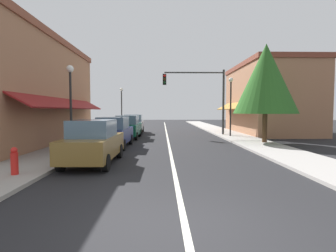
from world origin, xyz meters
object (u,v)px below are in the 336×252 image
Objects in this scene: parked_car_far_left at (134,124)px; street_lamp_left_far at (122,102)px; tree_right_near at (266,79)px; street_lamp_left_near at (71,93)px; fire_hydrant at (14,161)px; parked_car_nearest_left at (94,142)px; street_lamp_right_mid at (231,97)px; parked_car_third_left at (128,127)px; parked_car_second_left at (114,132)px; traffic_signal_mast_arm at (202,90)px.

street_lamp_left_far is at bearing 112.44° from parked_car_far_left.
tree_right_near is at bearing -48.38° from street_lamp_left_far.
parked_car_far_left is 0.89× the size of street_lamp_left_far.
parked_car_far_left is 0.93× the size of street_lamp_left_near.
fire_hydrant is (-11.20, -8.29, -3.59)m from tree_right_near.
street_lamp_left_far reaches higher than parked_car_nearest_left.
parked_car_far_left is 0.87× the size of street_lamp_right_mid.
tree_right_near is (9.29, 6.10, 3.26)m from parked_car_nearest_left.
parked_car_third_left is 4.75× the size of fire_hydrant.
parked_car_nearest_left is 0.99× the size of parked_car_second_left.
parked_car_far_left is (0.12, 9.66, 0.00)m from parked_car_second_left.
traffic_signal_mast_arm is at bearing 146.05° from street_lamp_right_mid.
street_lamp_right_mid is at bearing -27.43° from parked_car_far_left.
parked_car_second_left is 5.06m from parked_car_third_left.
street_lamp_left_near is 12.52m from street_lamp_right_mid.
street_lamp_left_near is 0.95× the size of street_lamp_left_far.
street_lamp_left_far is at bearing 102.91° from parked_car_third_left.
parked_car_second_left is at bearing -131.71° from traffic_signal_mast_arm.
street_lamp_left_near is at bearing -132.51° from traffic_signal_mast_arm.
fire_hydrant is (-0.20, -20.67, -2.59)m from street_lamp_left_far.
fire_hydrant is at bearing -128.82° from street_lamp_right_mid.
parked_car_second_left is at bearing 44.57° from street_lamp_left_near.
parked_car_second_left is at bearing -83.26° from street_lamp_left_far.
traffic_signal_mast_arm is at bearing 119.07° from tree_right_near.
traffic_signal_mast_arm is at bearing 63.33° from parked_car_nearest_left.
street_lamp_left_far reaches higher than parked_car_second_left.
street_lamp_left_far reaches higher than fire_hydrant.
street_lamp_left_near reaches higher than parked_car_nearest_left.
street_lamp_right_mid is (8.13, 0.52, 2.34)m from parked_car_third_left.
traffic_signal_mast_arm reaches higher than street_lamp_left_far.
street_lamp_left_near is 15.46m from street_lamp_left_far.
street_lamp_left_near is 0.93× the size of street_lamp_right_mid.
parked_car_far_left is 9.44m from street_lamp_right_mid.
parked_car_far_left is 4.92m from street_lamp_left_far.
tree_right_near is at bearing 34.10° from parked_car_nearest_left.
parked_car_third_left is 0.89× the size of street_lamp_left_far.
parked_car_second_left is 0.74× the size of traffic_signal_mast_arm.
tree_right_near is at bearing -75.82° from street_lamp_right_mid.
street_lamp_right_mid is at bearing 104.18° from tree_right_near.
street_lamp_right_mid reaches higher than parked_car_second_left.
parked_car_nearest_left is 0.93× the size of street_lamp_left_near.
parked_car_far_left is 0.74× the size of traffic_signal_mast_arm.
street_lamp_left_far is (-1.79, 8.61, 2.26)m from parked_car_third_left.
parked_car_second_left is 0.89× the size of street_lamp_left_far.
fire_hydrant is (-1.82, -6.99, -0.33)m from parked_car_second_left.
street_lamp_left_near is 5.76m from fire_hydrant.
street_lamp_left_near reaches higher than parked_car_second_left.
parked_car_nearest_left is 4.74× the size of fire_hydrant.
street_lamp_left_far is 0.73× the size of tree_right_near.
parked_car_nearest_left is at bearing -128.32° from street_lamp_right_mid.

